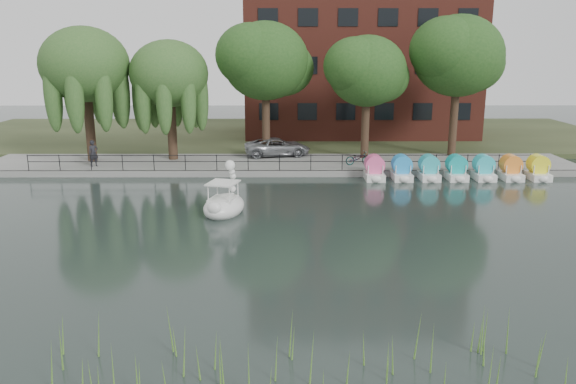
{
  "coord_description": "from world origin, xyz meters",
  "views": [
    {
      "loc": [
        0.38,
        -21.82,
        7.88
      ],
      "look_at": [
        0.5,
        4.0,
        1.3
      ],
      "focal_mm": 35.0,
      "sensor_mm": 36.0,
      "label": 1
    }
  ],
  "objects_px": {
    "minivan": "(277,146)",
    "bicycle": "(358,157)",
    "swan_boat": "(224,202)",
    "pedestrian": "(93,151)"
  },
  "relations": [
    {
      "from": "bicycle",
      "to": "pedestrian",
      "type": "bearing_deg",
      "value": 80.01
    },
    {
      "from": "bicycle",
      "to": "minivan",
      "type": "bearing_deg",
      "value": 47.73
    },
    {
      "from": "minivan",
      "to": "bicycle",
      "type": "xyz_separation_m",
      "value": [
        5.42,
        -3.25,
        -0.25
      ]
    },
    {
      "from": "bicycle",
      "to": "pedestrian",
      "type": "height_order",
      "value": "pedestrian"
    },
    {
      "from": "swan_boat",
      "to": "pedestrian",
      "type": "bearing_deg",
      "value": 149.85
    },
    {
      "from": "minivan",
      "to": "bicycle",
      "type": "distance_m",
      "value": 6.33
    },
    {
      "from": "minivan",
      "to": "pedestrian",
      "type": "xyz_separation_m",
      "value": [
        -12.03,
        -3.66,
        0.24
      ]
    },
    {
      "from": "swan_boat",
      "to": "bicycle",
      "type": "bearing_deg",
      "value": 66.59
    },
    {
      "from": "minivan",
      "to": "swan_boat",
      "type": "height_order",
      "value": "swan_boat"
    },
    {
      "from": "pedestrian",
      "to": "swan_boat",
      "type": "xyz_separation_m",
      "value": [
        9.58,
        -9.57,
        -0.84
      ]
    }
  ]
}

